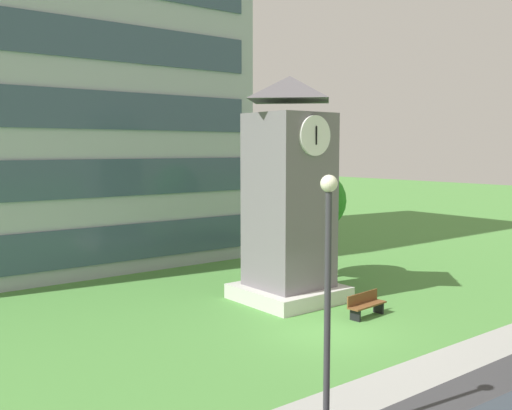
% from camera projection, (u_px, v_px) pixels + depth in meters
% --- Properties ---
extents(ground_plane, '(160.00, 160.00, 0.00)m').
position_uv_depth(ground_plane, '(325.00, 332.00, 19.69)').
color(ground_plane, '#4C893D').
extents(kerb_strip, '(120.00, 1.60, 0.01)m').
position_uv_depth(kerb_strip, '(430.00, 369.00, 16.40)').
color(kerb_strip, '#9E9E99').
rests_on(kerb_strip, ground).
extents(clock_tower, '(3.80, 3.80, 9.07)m').
position_uv_depth(clock_tower, '(289.00, 203.00, 23.53)').
color(clock_tower, slate).
rests_on(clock_tower, ground).
extents(park_bench, '(1.84, 0.65, 0.88)m').
position_uv_depth(park_bench, '(366.00, 304.00, 21.49)').
color(park_bench, brown).
rests_on(park_bench, ground).
extents(street_lamp, '(0.36, 0.36, 5.68)m').
position_uv_depth(street_lamp, '(328.00, 278.00, 12.07)').
color(street_lamp, '#333338').
rests_on(street_lamp, ground).
extents(tree_near_tower, '(2.88, 2.88, 5.21)m').
position_uv_depth(tree_near_tower, '(316.00, 201.00, 27.29)').
color(tree_near_tower, '#513823').
rests_on(tree_near_tower, ground).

